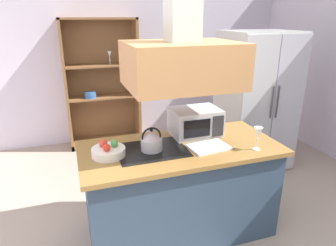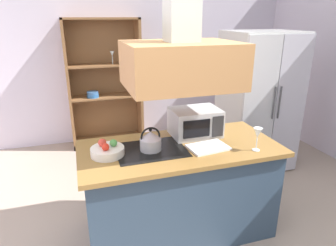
{
  "view_description": "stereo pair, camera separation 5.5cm",
  "coord_description": "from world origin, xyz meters",
  "px_view_note": "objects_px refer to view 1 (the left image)",
  "views": [
    {
      "loc": [
        -0.67,
        -1.94,
        2.0
      ],
      "look_at": [
        0.21,
        0.69,
        1.0
      ],
      "focal_mm": 32.08,
      "sensor_mm": 36.0,
      "label": 1
    },
    {
      "loc": [
        -0.62,
        -1.96,
        2.0
      ],
      "look_at": [
        0.21,
        0.69,
        1.0
      ],
      "focal_mm": 32.08,
      "sensor_mm": 36.0,
      "label": 2
    }
  ],
  "objects_px": {
    "cutting_board": "(209,147)",
    "fruit_bowl": "(108,151)",
    "kettle": "(152,141)",
    "refrigerator": "(256,101)",
    "microwave": "(195,122)",
    "wine_glass_on_counter": "(258,133)",
    "dish_cabinet": "(102,91)"
  },
  "relations": [
    {
      "from": "cutting_board",
      "to": "fruit_bowl",
      "type": "xyz_separation_m",
      "value": [
        -0.86,
        0.12,
        0.03
      ]
    },
    {
      "from": "dish_cabinet",
      "to": "microwave",
      "type": "height_order",
      "value": "dish_cabinet"
    },
    {
      "from": "kettle",
      "to": "cutting_board",
      "type": "bearing_deg",
      "value": -13.08
    },
    {
      "from": "kettle",
      "to": "dish_cabinet",
      "type": "bearing_deg",
      "value": 92.96
    },
    {
      "from": "dish_cabinet",
      "to": "refrigerator",
      "type": "bearing_deg",
      "value": -37.19
    },
    {
      "from": "refrigerator",
      "to": "microwave",
      "type": "height_order",
      "value": "refrigerator"
    },
    {
      "from": "kettle",
      "to": "cutting_board",
      "type": "height_order",
      "value": "kettle"
    },
    {
      "from": "cutting_board",
      "to": "fruit_bowl",
      "type": "bearing_deg",
      "value": 171.98
    },
    {
      "from": "kettle",
      "to": "microwave",
      "type": "bearing_deg",
      "value": 23.27
    },
    {
      "from": "refrigerator",
      "to": "dish_cabinet",
      "type": "bearing_deg",
      "value": 142.81
    },
    {
      "from": "wine_glass_on_counter",
      "to": "fruit_bowl",
      "type": "xyz_separation_m",
      "value": [
        -1.23,
        0.28,
        -0.11
      ]
    },
    {
      "from": "dish_cabinet",
      "to": "fruit_bowl",
      "type": "relative_size",
      "value": 7.09
    },
    {
      "from": "wine_glass_on_counter",
      "to": "cutting_board",
      "type": "bearing_deg",
      "value": 156.52
    },
    {
      "from": "cutting_board",
      "to": "fruit_bowl",
      "type": "height_order",
      "value": "fruit_bowl"
    },
    {
      "from": "refrigerator",
      "to": "cutting_board",
      "type": "height_order",
      "value": "refrigerator"
    },
    {
      "from": "cutting_board",
      "to": "fruit_bowl",
      "type": "distance_m",
      "value": 0.87
    },
    {
      "from": "wine_glass_on_counter",
      "to": "fruit_bowl",
      "type": "relative_size",
      "value": 0.74
    },
    {
      "from": "dish_cabinet",
      "to": "cutting_board",
      "type": "relative_size",
      "value": 5.8
    },
    {
      "from": "kettle",
      "to": "cutting_board",
      "type": "distance_m",
      "value": 0.51
    },
    {
      "from": "refrigerator",
      "to": "wine_glass_on_counter",
      "type": "relative_size",
      "value": 8.84
    },
    {
      "from": "cutting_board",
      "to": "wine_glass_on_counter",
      "type": "height_order",
      "value": "wine_glass_on_counter"
    },
    {
      "from": "microwave",
      "to": "wine_glass_on_counter",
      "type": "relative_size",
      "value": 2.23
    },
    {
      "from": "cutting_board",
      "to": "microwave",
      "type": "relative_size",
      "value": 0.74
    },
    {
      "from": "kettle",
      "to": "fruit_bowl",
      "type": "relative_size",
      "value": 0.75
    },
    {
      "from": "cutting_board",
      "to": "microwave",
      "type": "distance_m",
      "value": 0.35
    },
    {
      "from": "kettle",
      "to": "microwave",
      "type": "relative_size",
      "value": 0.45
    },
    {
      "from": "fruit_bowl",
      "to": "kettle",
      "type": "bearing_deg",
      "value": -1.11
    },
    {
      "from": "kettle",
      "to": "wine_glass_on_counter",
      "type": "xyz_separation_m",
      "value": [
        0.87,
        -0.28,
        0.06
      ]
    },
    {
      "from": "refrigerator",
      "to": "microwave",
      "type": "xyz_separation_m",
      "value": [
        -1.24,
        -0.82,
        0.12
      ]
    },
    {
      "from": "cutting_board",
      "to": "kettle",
      "type": "bearing_deg",
      "value": 166.92
    },
    {
      "from": "kettle",
      "to": "cutting_board",
      "type": "relative_size",
      "value": 0.61
    },
    {
      "from": "dish_cabinet",
      "to": "kettle",
      "type": "xyz_separation_m",
      "value": [
        0.13,
        -2.45,
        0.11
      ]
    }
  ]
}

